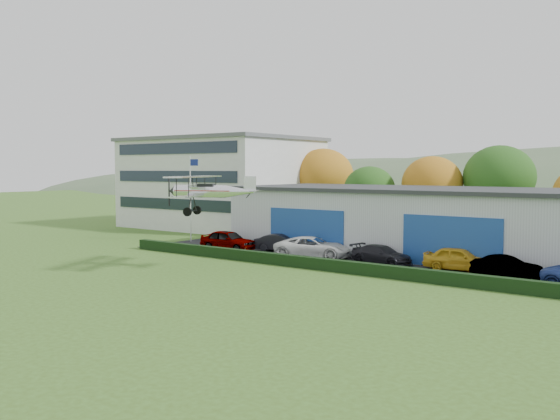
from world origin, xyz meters
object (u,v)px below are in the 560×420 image
Objects in this scene: hangar at (481,224)px; car_3 at (382,255)px; car_5 at (507,267)px; car_2 at (313,247)px; biplane at (207,190)px; flagpole at (191,191)px; car_4 at (459,259)px; car_0 at (228,240)px; office_block at (221,182)px; car_1 at (282,243)px.

hangar reaches higher than car_3.
car_3 is at bearing 79.84° from car_5.
biplane is (-2.71, -8.64, 4.55)m from car_2.
car_3 is 1.09× the size of car_5.
car_4 is (25.70, -0.73, -3.95)m from flagpole.
car_0 is 1.16× the size of car_5.
car_3 is (-4.59, -7.29, -1.94)m from hangar.
hangar is 7.01× the size of car_2.
car_2 is (-10.19, -7.72, -1.80)m from hangar.
office_block is 30.83m from biplane.
car_3 is (5.61, 0.43, -0.14)m from car_2.
flagpole is at bearing 79.82° from car_4.
car_4 is 0.66× the size of biplane.
car_0 is 8.06m from car_2.
car_3 is at bearing -89.21° from car_0.
hangar is at bearing -69.06° from car_0.
flagpole is 15.31m from car_2.
office_block is 23.56m from car_1.
car_2 is at bearing 50.48° from biplane.
car_5 is (4.25, -7.74, -1.91)m from hangar.
hangar is 12.91m from car_2.
car_0 reaches higher than car_5.
car_0 is at bearing 74.93° from car_2.
biplane is at bearing -128.26° from hangar.
office_block is (-33.00, 7.02, 2.56)m from hangar.
flagpole reaches higher than car_3.
office_block is 4.47× the size of car_3.
hangar is at bearing 13.51° from flagpole.
flagpole reaches higher than hangar.
flagpole is at bearing 116.98° from biplane.
car_3 is at bearing -3.70° from flagpole.
flagpole reaches higher than car_2.
car_0 is at bearing 102.45° from car_3.
car_2 is (3.95, -1.34, 0.09)m from car_1.
office_block is 4.73× the size of car_1.
flagpole is at bearing 63.59° from car_2.
hangar is at bearing 21.56° from car_5.
office_block reaches higher than car_0.
office_block is at bearing 71.21° from car_3.
car_4 is at bearing -105.82° from car_1.
office_block reaches higher than hangar.
car_4 is 3.59m from car_5.
biplane reaches higher than car_1.
office_block is 36.76m from car_4.
hangar is 20.13m from car_0.
car_1 is at bearing -35.40° from office_block.
car_3 is at bearing -105.23° from car_2.
hangar is 21.02m from biplane.
car_4 is (11.01, 1.02, -0.02)m from car_2.
car_1 is (18.86, -13.40, -4.45)m from office_block.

